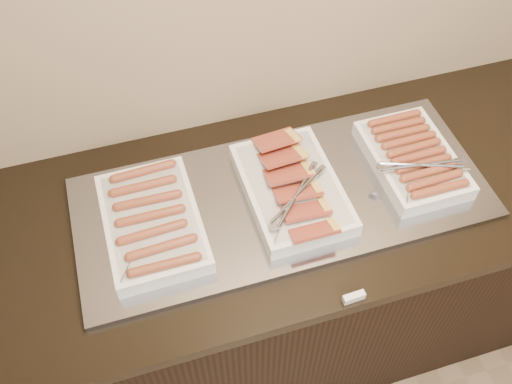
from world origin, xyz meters
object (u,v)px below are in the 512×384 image
at_px(dish_left, 152,222).
at_px(dish_right, 413,158).
at_px(counter, 280,276).
at_px(warming_tray, 282,198).
at_px(dish_center, 292,188).

bearing_deg(dish_left, dish_right, -1.12).
height_order(counter, dish_left, dish_left).
distance_m(warming_tray, dish_left, 0.38).
distance_m(counter, dish_right, 0.64).
bearing_deg(counter, dish_left, -180.00).
relative_size(dish_left, dish_center, 0.93).
xyz_separation_m(counter, dish_left, (-0.39, -0.00, 0.50)).
height_order(warming_tray, dish_left, dish_left).
relative_size(counter, dish_right, 5.79).
distance_m(counter, dish_center, 0.50).
xyz_separation_m(warming_tray, dish_right, (0.41, -0.00, 0.04)).
xyz_separation_m(counter, dish_center, (0.02, -0.00, 0.50)).
distance_m(dish_center, dish_right, 0.38).
height_order(counter, dish_right, dish_right).
distance_m(counter, warming_tray, 0.46).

